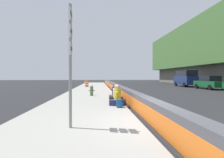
% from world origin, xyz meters
% --- Properties ---
extents(ground_plane, '(160.00, 160.00, 0.00)m').
position_xyz_m(ground_plane, '(0.00, 0.00, 0.00)').
color(ground_plane, '#232326').
rests_on(ground_plane, ground).
extents(sidewalk_strip, '(80.00, 4.40, 0.14)m').
position_xyz_m(sidewalk_strip, '(0.00, 2.65, 0.07)').
color(sidewalk_strip, gray).
rests_on(sidewalk_strip, ground_plane).
extents(jersey_barrier, '(76.00, 0.45, 0.85)m').
position_xyz_m(jersey_barrier, '(0.00, 0.00, 0.42)').
color(jersey_barrier, '#47474C').
rests_on(jersey_barrier, ground_plane).
extents(route_sign_post, '(0.44, 0.09, 3.60)m').
position_xyz_m(route_sign_post, '(-0.46, 2.65, 2.23)').
color(route_sign_post, gray).
rests_on(route_sign_post, sidewalk_strip).
extents(fire_hydrant, '(0.26, 0.46, 0.88)m').
position_xyz_m(fire_hydrant, '(8.59, 2.35, 0.59)').
color(fire_hydrant, '#47663D').
rests_on(fire_hydrant, sidewalk_strip).
extents(seated_person_foreground, '(0.81, 0.90, 1.07)m').
position_xyz_m(seated_person_foreground, '(3.69, 0.84, 0.47)').
color(seated_person_foreground, '#23284C').
rests_on(seated_person_foreground, sidewalk_strip).
extents(seated_person_middle, '(0.67, 0.77, 1.04)m').
position_xyz_m(seated_person_middle, '(5.01, 0.79, 0.47)').
color(seated_person_middle, black).
rests_on(seated_person_middle, sidewalk_strip).
extents(seated_person_rear, '(0.70, 0.81, 1.06)m').
position_xyz_m(seated_person_rear, '(6.20, 0.76, 0.47)').
color(seated_person_rear, '#706651').
rests_on(seated_person_rear, sidewalk_strip).
extents(backpack, '(0.32, 0.28, 0.40)m').
position_xyz_m(backpack, '(2.98, 0.83, 0.33)').
color(backpack, navy).
rests_on(backpack, sidewalk_strip).
extents(construction_barrel, '(0.54, 0.54, 0.95)m').
position_xyz_m(construction_barrel, '(21.07, 3.48, 0.62)').
color(construction_barrel, orange).
rests_on(construction_barrel, sidewalk_strip).
extents(parked_car_fourth, '(4.55, 2.05, 1.71)m').
position_xyz_m(parked_car_fourth, '(16.79, -12.28, 0.86)').
color(parked_car_fourth, '#145128').
rests_on(parked_car_fourth, ground_plane).
extents(parked_car_midline, '(5.15, 2.20, 2.56)m').
position_xyz_m(parked_car_midline, '(22.97, -12.13, 1.35)').
color(parked_car_midline, navy).
rests_on(parked_car_midline, ground_plane).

